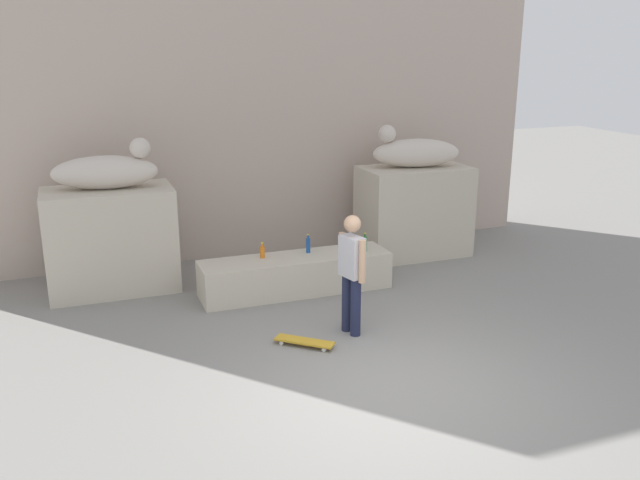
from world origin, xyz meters
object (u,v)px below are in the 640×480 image
at_px(statue_reclining_left, 107,171).
at_px(skateboard, 305,341).
at_px(bottle_blue, 308,245).
at_px(bottle_green, 365,243).
at_px(statue_reclining_right, 414,152).
at_px(skater, 352,269).
at_px(bottle_orange, 262,252).

relative_size(statue_reclining_left, skateboard, 2.25).
height_order(bottle_blue, bottle_green, bottle_blue).
height_order(statue_reclining_right, bottle_green, statue_reclining_right).
relative_size(statue_reclining_left, skater, 0.99).
relative_size(statue_reclining_left, bottle_orange, 6.55).
distance_m(statue_reclining_right, skateboard, 4.84).
xyz_separation_m(bottle_orange, bottle_green, (1.66, -0.22, 0.02)).
xyz_separation_m(skateboard, bottle_blue, (0.81, 2.11, 0.65)).
xyz_separation_m(statue_reclining_left, bottle_orange, (2.17, -0.99, -1.26)).
relative_size(statue_reclining_right, bottle_blue, 5.49).
xyz_separation_m(statue_reclining_right, bottle_orange, (-3.17, -1.01, -1.26)).
distance_m(skater, skateboard, 1.15).
distance_m(skater, bottle_blue, 1.94).
bearing_deg(statue_reclining_right, bottle_orange, 29.94).
bearing_deg(skater, statue_reclining_right, -54.02).
bearing_deg(statue_reclining_left, skater, -39.22).
bearing_deg(statue_reclining_right, bottle_green, 51.51).
bearing_deg(statue_reclining_left, bottle_blue, -12.32).
distance_m(statue_reclining_left, bottle_green, 4.21).
bearing_deg(bottle_green, skateboard, -132.24).
relative_size(skateboard, bottle_green, 2.44).
xyz_separation_m(statue_reclining_left, skateboard, (2.13, -3.09, -1.88)).
bearing_deg(statue_reclining_right, skateboard, 56.36).
xyz_separation_m(bottle_blue, bottle_green, (0.89, -0.23, -0.00)).
bearing_deg(bottle_blue, statue_reclining_left, 161.47).
bearing_deg(statue_reclining_left, bottle_green, -11.44).
bearing_deg(bottle_orange, statue_reclining_left, 155.36).
height_order(statue_reclining_right, skateboard, statue_reclining_right).
relative_size(bottle_blue, bottle_green, 1.02).
height_order(skater, bottle_blue, skater).
height_order(skater, bottle_green, skater).
distance_m(statue_reclining_left, bottle_blue, 3.33).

